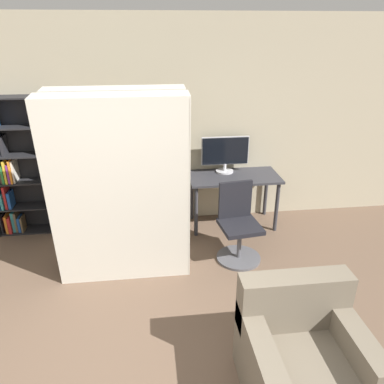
# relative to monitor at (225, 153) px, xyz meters

# --- Properties ---
(wall_back) EXTENTS (8.00, 0.06, 2.70)m
(wall_back) POSITION_rel_monitor_xyz_m (-1.28, 0.17, 0.36)
(wall_back) COLOR tan
(wall_back) RESTS_ON ground
(desk) EXTENTS (1.19, 0.60, 0.72)m
(desk) POSITION_rel_monitor_xyz_m (0.10, -0.16, -0.37)
(desk) COLOR #2D2D33
(desk) RESTS_ON ground
(monitor) EXTENTS (0.64, 0.24, 0.49)m
(monitor) POSITION_rel_monitor_xyz_m (0.00, 0.00, 0.00)
(monitor) COLOR #B7B7BC
(monitor) RESTS_ON desk
(office_chair) EXTENTS (0.52, 0.52, 0.91)m
(office_chair) POSITION_rel_monitor_xyz_m (-0.02, -0.96, -0.62)
(office_chair) COLOR #4C4C51
(office_chair) RESTS_ON ground
(bookshelf) EXTENTS (0.74, 0.29, 1.78)m
(bookshelf) POSITION_rel_monitor_xyz_m (-2.73, 0.02, -0.12)
(bookshelf) COLOR black
(bookshelf) RESTS_ON ground
(mattress_near) EXTENTS (1.38, 0.38, 2.00)m
(mattress_near) POSITION_rel_monitor_xyz_m (-1.31, -1.21, 0.01)
(mattress_near) COLOR beige
(mattress_near) RESTS_ON ground
(mattress_far) EXTENTS (1.38, 0.34, 2.00)m
(mattress_far) POSITION_rel_monitor_xyz_m (-1.31, -0.85, 0.01)
(mattress_far) COLOR beige
(mattress_far) RESTS_ON ground
(armchair) EXTENTS (0.85, 0.80, 0.85)m
(armchair) POSITION_rel_monitor_xyz_m (0.03, -2.75, -0.67)
(armchair) COLOR #665B4C
(armchair) RESTS_ON ground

